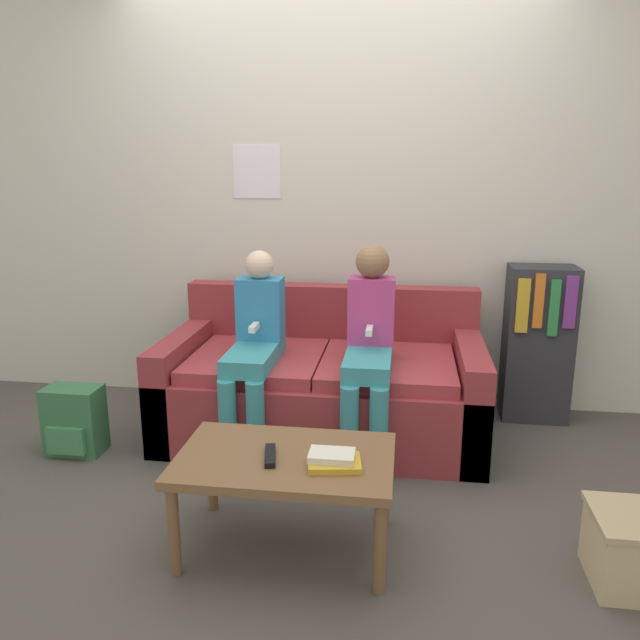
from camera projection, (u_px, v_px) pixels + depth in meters
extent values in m
plane|color=#4C4742|center=(308.00, 479.00, 3.01)|extent=(10.00, 10.00, 0.00)
cube|color=beige|center=(336.00, 194.00, 3.76)|extent=(8.00, 0.06, 2.60)
cube|color=silver|center=(257.00, 172.00, 3.76)|extent=(0.29, 0.00, 0.31)
cube|color=maroon|center=(322.00, 401.00, 3.47)|extent=(1.73, 0.91, 0.40)
cube|color=maroon|center=(331.00, 317.00, 3.74)|extent=(1.73, 0.14, 0.38)
cube|color=maroon|center=(185.00, 380.00, 3.56)|extent=(0.14, 0.91, 0.56)
cube|color=maroon|center=(469.00, 394.00, 3.35)|extent=(0.14, 0.91, 0.56)
cube|color=#A1343A|center=(257.00, 360.00, 3.43)|extent=(0.70, 0.75, 0.07)
cube|color=#A1343A|center=(388.00, 366.00, 3.33)|extent=(0.70, 0.75, 0.07)
cube|color=brown|center=(286.00, 460.00, 2.40)|extent=(0.83, 0.53, 0.04)
cylinder|color=brown|center=(174.00, 531.00, 2.28)|extent=(0.04, 0.04, 0.36)
cylinder|color=brown|center=(380.00, 548.00, 2.18)|extent=(0.04, 0.04, 0.36)
cylinder|color=brown|center=(212.00, 471.00, 2.72)|extent=(0.04, 0.04, 0.36)
cylinder|color=brown|center=(385.00, 483.00, 2.62)|extent=(0.04, 0.04, 0.36)
cylinder|color=teal|center=(228.00, 426.00, 3.06)|extent=(0.09, 0.09, 0.47)
cylinder|color=teal|center=(256.00, 427.00, 3.04)|extent=(0.09, 0.09, 0.47)
cube|color=teal|center=(254.00, 355.00, 3.25)|extent=(0.23, 0.55, 0.09)
cube|color=teal|center=(261.00, 308.00, 3.36)|extent=(0.24, 0.16, 0.33)
sphere|color=beige|center=(259.00, 265.00, 3.30)|extent=(0.15, 0.15, 0.15)
cube|color=white|center=(254.00, 327.00, 3.23)|extent=(0.03, 0.12, 0.03)
cylinder|color=teal|center=(349.00, 433.00, 2.98)|extent=(0.09, 0.09, 0.47)
cylinder|color=teal|center=(378.00, 434.00, 2.96)|extent=(0.09, 0.09, 0.47)
cube|color=teal|center=(369.00, 360.00, 3.17)|extent=(0.23, 0.55, 0.09)
cube|color=#B73D7F|center=(371.00, 310.00, 3.28)|extent=(0.24, 0.16, 0.35)
sphere|color=#8C6647|center=(372.00, 261.00, 3.21)|extent=(0.18, 0.18, 0.18)
cube|color=white|center=(369.00, 331.00, 3.15)|extent=(0.03, 0.12, 0.03)
cube|color=black|center=(270.00, 456.00, 2.37)|extent=(0.07, 0.17, 0.02)
cube|color=gold|center=(334.00, 463.00, 2.31)|extent=(0.21, 0.17, 0.02)
cube|color=silver|center=(332.00, 456.00, 2.32)|extent=(0.17, 0.12, 0.03)
cube|color=#2D2D33|center=(538.00, 344.00, 3.64)|extent=(0.38, 0.24, 0.91)
cube|color=gold|center=(523.00, 306.00, 3.47)|extent=(0.07, 0.02, 0.31)
cube|color=orange|center=(539.00, 301.00, 3.45)|extent=(0.05, 0.02, 0.31)
cube|color=#2D8442|center=(554.00, 308.00, 3.45)|extent=(0.05, 0.02, 0.32)
cube|color=#7A3389|center=(570.00, 302.00, 3.43)|extent=(0.06, 0.02, 0.29)
cube|color=#336B42|center=(75.00, 420.00, 3.26)|extent=(0.29, 0.18, 0.36)
cube|color=#3D804F|center=(66.00, 441.00, 3.18)|extent=(0.20, 0.03, 0.14)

